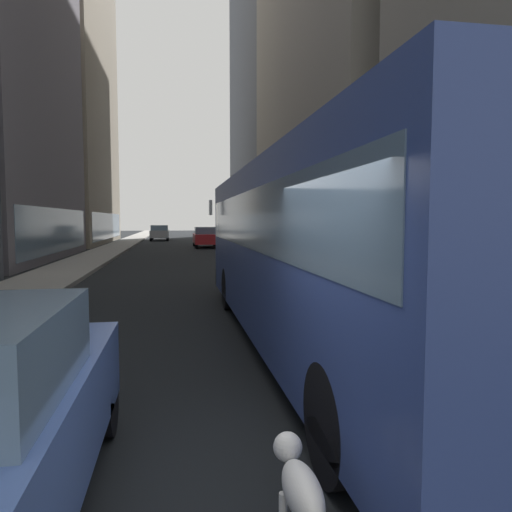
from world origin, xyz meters
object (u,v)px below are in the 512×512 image
object	(u,v)px
car_red_coupe	(206,237)
car_silver_sedan	(160,233)
transit_bus	(319,243)
car_white_van	(267,251)
dalmatian_dog	(299,488)

from	to	relation	value
car_red_coupe	car_silver_sedan	bearing A→B (deg)	106.49
transit_bus	car_white_van	size ratio (longest dim) A/B	2.79
car_silver_sedan	car_white_van	world-z (taller)	same
car_white_van	car_red_coupe	size ratio (longest dim) A/B	0.91
dalmatian_dog	transit_bus	bearing A→B (deg)	71.55
car_silver_sedan	car_white_van	xyz separation A→B (m)	(5.60, -30.66, -0.00)
car_white_van	dalmatian_dog	size ratio (longest dim) A/B	4.30
dalmatian_dog	car_red_coupe	bearing A→B (deg)	87.24
car_white_van	car_red_coupe	bearing A→B (deg)	95.33
car_silver_sedan	dalmatian_dog	distance (m)	48.40
car_silver_sedan	dalmatian_dog	xyz separation A→B (m)	(2.32, -48.34, -0.31)
car_red_coupe	dalmatian_dog	distance (m)	34.87
transit_bus	dalmatian_dog	distance (m)	5.46
car_silver_sedan	car_white_van	distance (m)	31.16
car_silver_sedan	car_red_coupe	size ratio (longest dim) A/B	0.97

